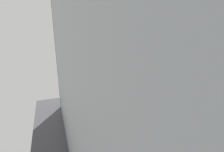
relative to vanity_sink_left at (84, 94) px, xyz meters
name	(u,v)px	position (x,y,z in m)	size (l,w,h in m)	color
ground_plane	(195,138)	(1.74, -1.79, -0.45)	(5.80, 5.42, 0.10)	#3D3D42
wall_back	(143,49)	(1.72, 0.26, 0.96)	(4.60, 0.58, 2.71)	#999EA3
wall_left	(70,80)	(-0.50, -1.79, 0.96)	(0.12, 4.22, 2.71)	#999EA3
bath_mat	(91,120)	(0.00, -0.59, -0.39)	(0.68, 0.44, 0.01)	slate
vanity_sink_left	(84,94)	(0.00, 0.00, 0.00)	(0.65, 0.47, 0.74)	brown
tap_on_left_sink	(82,75)	(0.00, 0.17, 0.42)	(0.03, 0.13, 0.11)	silver
toilet	(126,89)	(1.11, 0.00, -0.02)	(0.48, 0.62, 1.00)	brown
toothbrush_cup	(72,77)	(-0.25, 0.16, 0.41)	(0.07, 0.07, 0.21)	silver
soap_dispenser	(93,75)	(0.26, 0.17, 0.42)	(0.06, 0.06, 0.17)	white
folded_hand_towel	(83,81)	(-0.04, -0.14, 0.37)	(0.22, 0.16, 0.04)	white
shower_tray	(198,83)	(3.21, -0.34, 0.00)	(1.01, 0.91, 1.95)	white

